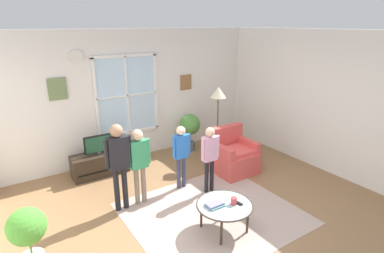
{
  "coord_description": "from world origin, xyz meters",
  "views": [
    {
      "loc": [
        -2.46,
        -3.27,
        2.8
      ],
      "look_at": [
        0.23,
        0.83,
        1.17
      ],
      "focal_mm": 29.23,
      "sensor_mm": 36.0,
      "label": 1
    }
  ],
  "objects": [
    {
      "name": "person_black_shirt",
      "position": [
        -1.03,
        0.91,
        0.88
      ],
      "size": [
        0.42,
        0.19,
        1.4
      ],
      "color": "black",
      "rests_on": "ground_plane"
    },
    {
      "name": "side_wall_right",
      "position": [
        2.9,
        0.0,
        1.35
      ],
      "size": [
        0.12,
        5.48,
        2.7
      ],
      "color": "silver",
      "rests_on": "ground_plane"
    },
    {
      "name": "coffee_table",
      "position": [
        -0.02,
        -0.38,
        0.39
      ],
      "size": [
        0.8,
        0.8,
        0.41
      ],
      "color": "#99B2B7",
      "rests_on": "ground_plane"
    },
    {
      "name": "ground_plane",
      "position": [
        0.0,
        0.0,
        -0.01
      ],
      "size": [
        6.28,
        6.08,
        0.02
      ],
      "primitive_type": "cube",
      "color": "olive"
    },
    {
      "name": "television",
      "position": [
        -0.94,
        2.29,
        0.62
      ],
      "size": [
        0.52,
        0.08,
        0.37
      ],
      "color": "#4C4C4C",
      "rests_on": "tv_stand"
    },
    {
      "name": "floor_lamp",
      "position": [
        1.41,
        1.66,
        1.31
      ],
      "size": [
        0.32,
        0.32,
        1.57
      ],
      "color": "black",
      "rests_on": "ground_plane"
    },
    {
      "name": "armchair",
      "position": [
        1.29,
        0.99,
        0.33
      ],
      "size": [
        0.76,
        0.74,
        0.87
      ],
      "color": "#D14C47",
      "rests_on": "ground_plane"
    },
    {
      "name": "cup",
      "position": [
        0.09,
        -0.44,
        0.46
      ],
      "size": [
        0.09,
        0.09,
        0.1
      ],
      "primitive_type": "cylinder",
      "color": "#BF3F3F",
      "rests_on": "coffee_table"
    },
    {
      "name": "person_green_shirt",
      "position": [
        -0.71,
        0.91,
        0.79
      ],
      "size": [
        0.38,
        0.17,
        1.26
      ],
      "color": "#726656",
      "rests_on": "ground_plane"
    },
    {
      "name": "tv_stand",
      "position": [
        -0.94,
        2.29,
        0.21
      ],
      "size": [
        1.05,
        0.43,
        0.43
      ],
      "color": "#2D2319",
      "rests_on": "ground_plane"
    },
    {
      "name": "potted_plant_corner",
      "position": [
        -2.39,
        0.23,
        0.54
      ],
      "size": [
        0.43,
        0.43,
        0.85
      ],
      "color": "silver",
      "rests_on": "ground_plane"
    },
    {
      "name": "person_pink_shirt",
      "position": [
        0.43,
        0.6,
        0.74
      ],
      "size": [
        0.35,
        0.16,
        1.17
      ],
      "color": "black",
      "rests_on": "ground_plane"
    },
    {
      "name": "potted_plant_by_window",
      "position": [
        1.17,
        2.35,
        0.57
      ],
      "size": [
        0.47,
        0.47,
        0.85
      ],
      "color": "#4C565B",
      "rests_on": "ground_plane"
    },
    {
      "name": "remote_near_books",
      "position": [
        0.15,
        -0.46,
        0.42
      ],
      "size": [
        0.06,
        0.14,
        0.02
      ],
      "primitive_type": "cube",
      "rotation": [
        0.0,
        0.0,
        0.16
      ],
      "color": "black",
      "rests_on": "coffee_table"
    },
    {
      "name": "book_stack",
      "position": [
        -0.16,
        -0.33,
        0.43
      ],
      "size": [
        0.24,
        0.19,
        0.04
      ],
      "color": "slate",
      "rests_on": "coffee_table"
    },
    {
      "name": "area_rug",
      "position": [
        0.08,
        0.03,
        0.0
      ],
      "size": [
        2.47,
        2.25,
        0.01
      ],
      "primitive_type": "cube",
      "color": "tan",
      "rests_on": "ground_plane"
    },
    {
      "name": "person_blue_shirt",
      "position": [
        0.1,
        0.98,
        0.72
      ],
      "size": [
        0.35,
        0.16,
        1.15
      ],
      "color": "#333851",
      "rests_on": "ground_plane"
    },
    {
      "name": "back_wall",
      "position": [
        -0.01,
        2.8,
        1.35
      ],
      "size": [
        5.68,
        0.17,
        2.7
      ],
      "color": "silver",
      "rests_on": "ground_plane"
    }
  ]
}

